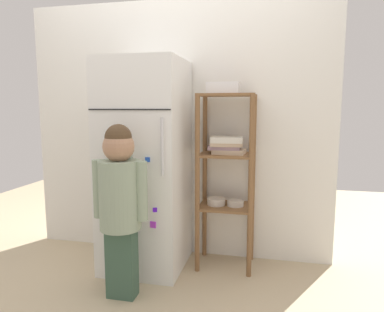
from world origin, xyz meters
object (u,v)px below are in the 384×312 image
(pantry_shelf_unit, at_px, (226,165))
(fruit_bin, at_px, (224,89))
(refrigerator, at_px, (145,166))
(child_standing, at_px, (120,195))

(pantry_shelf_unit, height_order, fruit_bin, fruit_bin)
(refrigerator, xyz_separation_m, pantry_shelf_unit, (0.60, 0.13, 0.01))
(refrigerator, xyz_separation_m, fruit_bin, (0.57, 0.14, 0.57))
(child_standing, bearing_deg, pantry_shelf_unit, 45.18)
(refrigerator, bearing_deg, child_standing, -89.38)
(pantry_shelf_unit, bearing_deg, fruit_bin, 149.01)
(refrigerator, distance_m, fruit_bin, 0.82)
(child_standing, xyz_separation_m, pantry_shelf_unit, (0.59, 0.60, 0.12))
(pantry_shelf_unit, bearing_deg, refrigerator, -168.21)
(refrigerator, distance_m, pantry_shelf_unit, 0.61)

